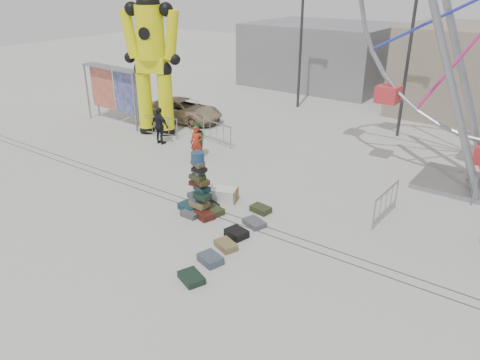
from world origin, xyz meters
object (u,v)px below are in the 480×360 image
Objects in this scene: barricade_dummy_a at (151,117)px; barricade_dummy_b at (160,127)px; lamp_post_left at (303,33)px; parked_suv at (184,110)px; lamp_post_right at (412,47)px; banner_scaffold at (113,81)px; barricade_wheel_front at (386,204)px; barricade_dummy_c at (217,133)px; suitcase_tower at (200,196)px; crash_test_dummy at (152,54)px; pedestrian_black at (160,126)px; pedestrian_red at (197,143)px; barricade_wheel_back at (471,181)px; pedestrian_green at (198,140)px; steamer_trunk at (223,195)px.

barricade_dummy_a is 1.00× the size of barricade_dummy_b.
lamp_post_left reaches higher than parked_suv.
lamp_post_right is 15.44m from banner_scaffold.
barricade_dummy_a and barricade_wheel_front have the same top height.
parked_suv is (-3.93, 2.00, 0.08)m from barricade_dummy_c.
lamp_post_left is 15.51m from suitcase_tower.
barricade_wheel_front is 14.17m from parked_suv.
pedestrian_black is at bearing -60.86° from crash_test_dummy.
lamp_post_left is 10.87m from pedestrian_black.
pedestrian_black is (-2.78, 0.52, 0.15)m from pedestrian_red.
barricade_dummy_c is at bearing 134.04° from suitcase_tower.
barricade_dummy_a is 2.06m from parked_suv.
lamp_post_left is 10.49m from barricade_dummy_b.
lamp_post_left reaches higher than barricade_wheel_back.
parked_suv is at bearing 145.12° from suitcase_tower.
banner_scaffold is 2.38× the size of pedestrian_black.
pedestrian_red is at bearing -89.97° from barricade_wheel_back.
pedestrian_green is at bearing 141.62° from suitcase_tower.
barricade_dummy_b is at bearing -107.41° from lamp_post_left.
pedestrian_black is at bearing -34.76° from barricade_dummy_a.
lamp_post_right is 4.00× the size of barricade_dummy_b.
banner_scaffold is at bearing 163.23° from suitcase_tower.
pedestrian_black reaches higher than pedestrian_red.
parked_suv is (0.69, 1.94, 0.08)m from barricade_dummy_a.
lamp_post_left reaches higher than pedestrian_black.
steamer_trunk is 0.22× the size of parked_suv.
crash_test_dummy is (-10.46, -6.96, -0.40)m from lamp_post_right.
lamp_post_right reaches higher than barricade_dummy_c.
pedestrian_green is (-3.71, 2.92, 0.56)m from steamer_trunk.
lamp_post_right is 12.69m from pedestrian_black.
pedestrian_green is (0.40, -1.90, 0.25)m from barricade_dummy_c.
barricade_dummy_b is at bearing -44.21° from pedestrian_black.
banner_scaffold reaches higher than pedestrian_black.
parked_suv is at bearing -157.76° from lamp_post_right.
pedestrian_green is (-0.15, 0.24, 0.04)m from pedestrian_red.
lamp_post_right reaches higher than steamer_trunk.
lamp_post_left is at bearing -139.09° from barricade_wheel_back.
barricade_wheel_back reaches higher than steamer_trunk.
suitcase_tower is at bearing 145.30° from pedestrian_black.
pedestrian_green is at bearing -128.02° from lamp_post_right.
pedestrian_black reaches higher than parked_suv.
pedestrian_black is (-2.63, 0.29, 0.11)m from pedestrian_green.
crash_test_dummy is at bearing -100.28° from barricade_wheel_back.
suitcase_tower is at bearing 123.04° from barricade_wheel_front.
suitcase_tower is at bearing -31.20° from pedestrian_green.
barricade_dummy_b is at bearing -166.02° from parked_suv.
banner_scaffold is 6.96m from barricade_dummy_c.
pedestrian_red is at bearing -65.21° from barricade_dummy_c.
pedestrian_red is (4.10, -1.60, -3.32)m from crash_test_dummy.
pedestrian_green is (-3.62, 4.13, 0.17)m from suitcase_tower.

